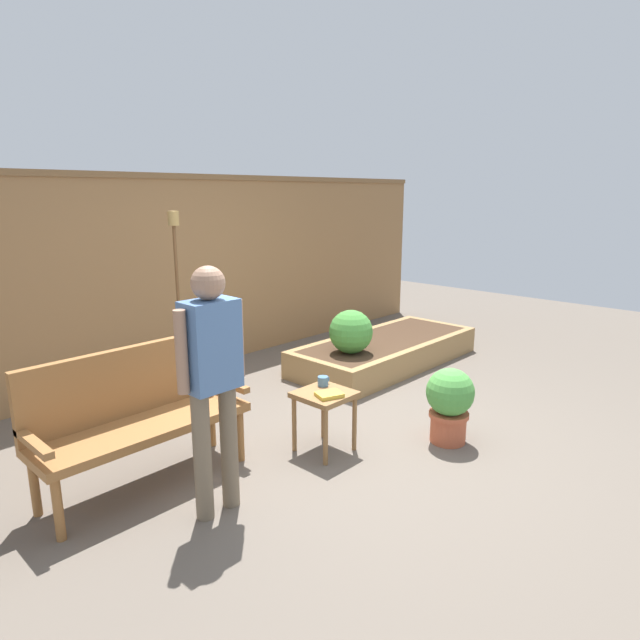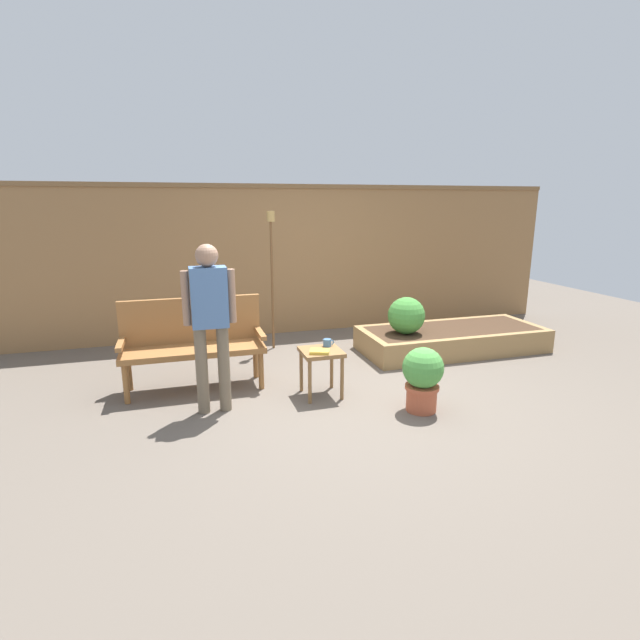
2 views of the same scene
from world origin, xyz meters
TOP-DOWN VIEW (x-y plane):
  - ground_plane at (0.00, 0.00)m, footprint 14.00×14.00m
  - fence_back at (0.00, 2.60)m, footprint 8.40×0.14m
  - garden_bench at (-1.53, 0.70)m, footprint 1.44×0.48m
  - side_table at (-0.31, 0.08)m, footprint 0.40×0.40m
  - cup_on_table at (-0.22, 0.19)m, footprint 0.12×0.08m
  - book_on_table at (-0.36, -0.01)m, footprint 0.22×0.20m
  - potted_boxwood at (0.48, -0.54)m, footprint 0.38×0.38m
  - raised_planter_bed at (1.78, 1.05)m, footprint 2.40×1.00m
  - shrub_near_bench at (1.07, 0.99)m, footprint 0.46×0.46m
  - tiki_torch at (-0.45, 1.83)m, footprint 0.10×0.10m
  - person_by_bench at (-1.38, 0.01)m, footprint 0.47×0.20m

SIDE VIEW (x-z plane):
  - ground_plane at x=0.00m, z-range 0.00..0.00m
  - raised_planter_bed at x=1.78m, z-range 0.00..0.30m
  - potted_boxwood at x=0.48m, z-range 0.04..0.65m
  - side_table at x=-0.31m, z-range 0.16..0.64m
  - book_on_table at x=-0.36m, z-range 0.48..0.51m
  - cup_on_table at x=-0.22m, z-range 0.48..0.56m
  - shrub_near_bench at x=1.07m, z-range 0.30..0.76m
  - garden_bench at x=-1.53m, z-range 0.07..1.01m
  - person_by_bench at x=-1.38m, z-range 0.15..1.71m
  - fence_back at x=0.00m, z-range 0.01..2.17m
  - tiki_torch at x=-0.45m, z-range 0.32..2.12m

